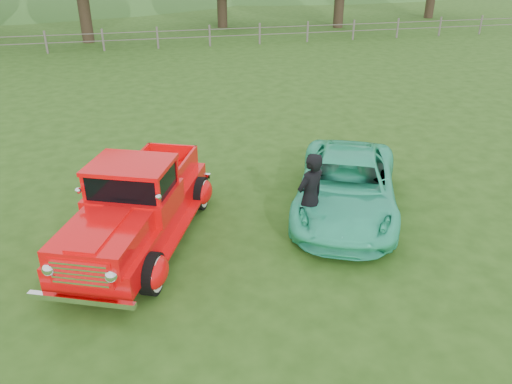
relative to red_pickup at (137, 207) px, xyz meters
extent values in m
plane|color=#254712|center=(1.68, -1.16, -0.80)|extent=(140.00, 140.00, 0.00)
ellipsoid|color=#2D5C21|center=(21.68, 60.84, -4.65)|extent=(72.00, 52.00, 14.00)
cube|color=#655C55|center=(1.68, 20.84, -0.25)|extent=(48.00, 0.04, 0.04)
cube|color=#655C55|center=(1.68, 20.84, 0.15)|extent=(48.00, 0.04, 0.04)
cylinder|color=#312318|center=(-2.32, 23.84, 1.62)|extent=(0.70, 0.70, 4.84)
cylinder|color=black|center=(-1.36, -1.07, -0.42)|extent=(0.52, 0.79, 0.76)
cylinder|color=black|center=(0.17, -1.72, -0.42)|extent=(0.52, 0.79, 0.76)
cylinder|color=black|center=(-0.14, 1.79, -0.42)|extent=(0.52, 0.79, 0.76)
cylinder|color=black|center=(1.39, 1.13, -0.42)|extent=(0.52, 0.79, 0.76)
cube|color=#EE080A|center=(0.01, 0.03, -0.22)|extent=(3.24, 4.85, 0.44)
ellipsoid|color=#EE080A|center=(-1.42, -1.04, -0.38)|extent=(0.68, 0.85, 0.54)
ellipsoid|color=#EE080A|center=(0.23, -1.74, -0.38)|extent=(0.68, 0.85, 0.54)
ellipsoid|color=#EE080A|center=(-0.20, 1.81, -0.38)|extent=(0.68, 0.85, 0.54)
ellipsoid|color=#EE080A|center=(1.45, 1.11, -0.38)|extent=(0.68, 0.85, 0.54)
cube|color=#EE080A|center=(-0.59, -1.39, 0.17)|extent=(1.85, 1.99, 0.42)
cube|color=#EE080A|center=(-0.02, -0.06, 0.19)|extent=(2.00, 1.87, 0.44)
cube|color=black|center=(-0.02, -0.06, 0.66)|extent=(1.77, 1.60, 0.50)
cube|color=#EE080A|center=(-0.02, -0.06, 0.94)|extent=(1.88, 1.72, 0.08)
cube|color=#EE080A|center=(0.54, 1.28, 0.15)|extent=(1.85, 2.26, 0.45)
cube|color=white|center=(-0.91, -2.14, 0.05)|extent=(1.02, 0.51, 0.50)
cube|color=white|center=(-0.95, -2.23, -0.38)|extent=(1.70, 0.80, 0.10)
cube|color=white|center=(0.96, 2.26, -0.38)|extent=(1.61, 0.76, 0.10)
imported|color=#33CC9B|center=(4.55, 0.22, -0.15)|extent=(3.88, 5.11, 1.29)
imported|color=black|center=(3.36, -0.69, 0.15)|extent=(0.82, 0.72, 1.89)
camera|label=1|loc=(0.26, -8.97, 4.68)|focal=35.00mm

